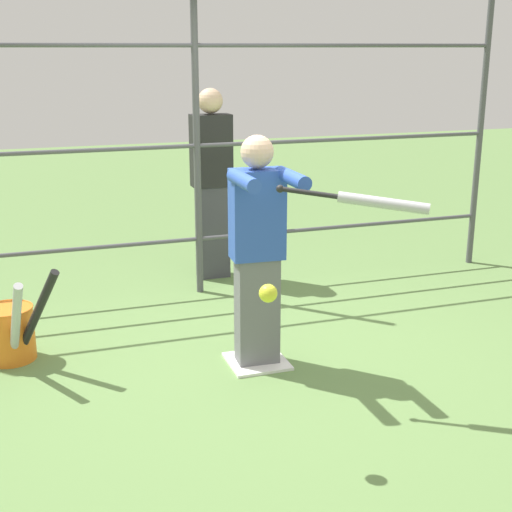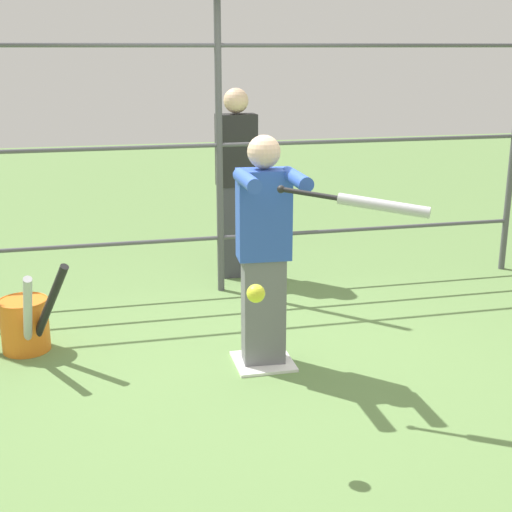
{
  "view_description": "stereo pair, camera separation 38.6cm",
  "coord_description": "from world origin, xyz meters",
  "px_view_note": "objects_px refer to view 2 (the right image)",
  "views": [
    {
      "loc": [
        1.47,
        4.32,
        2.12
      ],
      "look_at": [
        0.15,
        0.44,
        0.91
      ],
      "focal_mm": 50.0,
      "sensor_mm": 36.0,
      "label": 1
    },
    {
      "loc": [
        1.1,
        4.43,
        2.12
      ],
      "look_at": [
        0.15,
        0.44,
        0.91
      ],
      "focal_mm": 50.0,
      "sensor_mm": 36.0,
      "label": 2
    }
  ],
  "objects_px": {
    "batter": "(264,246)",
    "baseball_bat_swinging": "(370,203)",
    "bystander_behind_fence": "(237,181)",
    "softball_in_flight": "(256,293)",
    "bat_bucket": "(26,323)"
  },
  "relations": [
    {
      "from": "batter",
      "to": "baseball_bat_swinging",
      "type": "distance_m",
      "value": 0.92
    },
    {
      "from": "batter",
      "to": "baseball_bat_swinging",
      "type": "xyz_separation_m",
      "value": [
        -0.45,
        0.7,
        0.41
      ]
    },
    {
      "from": "batter",
      "to": "bystander_behind_fence",
      "type": "xyz_separation_m",
      "value": [
        -0.23,
        -2.02,
        0.07
      ]
    },
    {
      "from": "baseball_bat_swinging",
      "to": "softball_in_flight",
      "type": "distance_m",
      "value": 0.91
    },
    {
      "from": "batter",
      "to": "bystander_behind_fence",
      "type": "distance_m",
      "value": 2.03
    },
    {
      "from": "batter",
      "to": "baseball_bat_swinging",
      "type": "relative_size",
      "value": 2.05
    },
    {
      "from": "softball_in_flight",
      "to": "bystander_behind_fence",
      "type": "relative_size",
      "value": 0.05
    },
    {
      "from": "bystander_behind_fence",
      "to": "softball_in_flight",
      "type": "bearing_deg",
      "value": 80.04
    },
    {
      "from": "softball_in_flight",
      "to": "bat_bucket",
      "type": "xyz_separation_m",
      "value": [
        1.3,
        -1.67,
        -0.69
      ]
    },
    {
      "from": "softball_in_flight",
      "to": "bystander_behind_fence",
      "type": "xyz_separation_m",
      "value": [
        -0.54,
        -3.09,
        0.01
      ]
    },
    {
      "from": "bat_bucket",
      "to": "bystander_behind_fence",
      "type": "height_order",
      "value": "bystander_behind_fence"
    },
    {
      "from": "bat_bucket",
      "to": "softball_in_flight",
      "type": "bearing_deg",
      "value": 127.8
    },
    {
      "from": "baseball_bat_swinging",
      "to": "softball_in_flight",
      "type": "relative_size",
      "value": 8.05
    },
    {
      "from": "batter",
      "to": "bat_bucket",
      "type": "bearing_deg",
      "value": -20.56
    },
    {
      "from": "batter",
      "to": "bat_bucket",
      "type": "distance_m",
      "value": 1.83
    }
  ]
}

